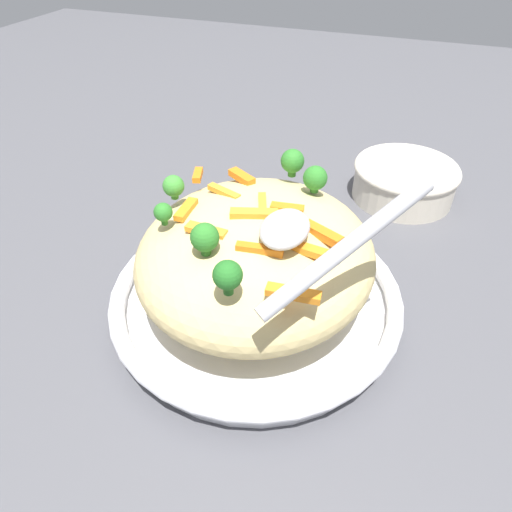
% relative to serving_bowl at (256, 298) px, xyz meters
% --- Properties ---
extents(ground_plane, '(2.40, 2.40, 0.00)m').
position_rel_serving_bowl_xyz_m(ground_plane, '(0.00, 0.00, -0.02)').
color(ground_plane, '#4C4C51').
extents(serving_bowl, '(0.30, 0.30, 0.04)m').
position_rel_serving_bowl_xyz_m(serving_bowl, '(0.00, 0.00, 0.00)').
color(serving_bowl, silver).
rests_on(serving_bowl, ground_plane).
extents(pasta_mound, '(0.24, 0.23, 0.10)m').
position_rel_serving_bowl_xyz_m(pasta_mound, '(0.00, 0.00, 0.06)').
color(pasta_mound, '#D1BA7A').
rests_on(pasta_mound, serving_bowl).
extents(carrot_piece_0, '(0.01, 0.04, 0.01)m').
position_rel_serving_bowl_xyz_m(carrot_piece_0, '(-0.04, 0.03, 0.10)').
color(carrot_piece_0, orange).
rests_on(carrot_piece_0, pasta_mound).
extents(carrot_piece_1, '(0.03, 0.02, 0.01)m').
position_rel_serving_bowl_xyz_m(carrot_piece_1, '(0.02, 0.00, 0.11)').
color(carrot_piece_1, orange).
rests_on(carrot_piece_1, pasta_mound).
extents(carrot_piece_2, '(0.02, 0.04, 0.01)m').
position_rel_serving_bowl_xyz_m(carrot_piece_2, '(-0.01, -0.06, 0.10)').
color(carrot_piece_2, orange).
rests_on(carrot_piece_2, pasta_mound).
extents(carrot_piece_3, '(0.02, 0.04, 0.01)m').
position_rel_serving_bowl_xyz_m(carrot_piece_3, '(-0.01, -0.00, 0.11)').
color(carrot_piece_3, orange).
rests_on(carrot_piece_3, pasta_mound).
extents(carrot_piece_4, '(0.01, 0.04, 0.01)m').
position_rel_serving_bowl_xyz_m(carrot_piece_4, '(-0.05, -0.02, 0.10)').
color(carrot_piece_4, orange).
rests_on(carrot_piece_4, pasta_mound).
extents(carrot_piece_5, '(0.01, 0.04, 0.01)m').
position_rel_serving_bowl_xyz_m(carrot_piece_5, '(-0.03, -0.06, 0.10)').
color(carrot_piece_5, orange).
rests_on(carrot_piece_5, pasta_mound).
extents(carrot_piece_6, '(0.01, 0.04, 0.01)m').
position_rel_serving_bowl_xyz_m(carrot_piece_6, '(-0.08, -0.06, 0.10)').
color(carrot_piece_6, orange).
rests_on(carrot_piece_6, pasta_mound).
extents(carrot_piece_7, '(0.03, 0.01, 0.01)m').
position_rel_serving_bowl_xyz_m(carrot_piece_7, '(-0.01, 0.06, 0.10)').
color(carrot_piece_7, orange).
rests_on(carrot_piece_7, pasta_mound).
extents(carrot_piece_8, '(0.01, 0.03, 0.01)m').
position_rel_serving_bowl_xyz_m(carrot_piece_8, '(0.02, -0.02, 0.10)').
color(carrot_piece_8, orange).
rests_on(carrot_piece_8, pasta_mound).
extents(carrot_piece_9, '(0.03, 0.03, 0.01)m').
position_rel_serving_bowl_xyz_m(carrot_piece_9, '(0.06, 0.04, 0.10)').
color(carrot_piece_9, orange).
rests_on(carrot_piece_9, pasta_mound).
extents(carrot_piece_10, '(0.03, 0.02, 0.01)m').
position_rel_serving_bowl_xyz_m(carrot_piece_10, '(0.05, 0.08, 0.10)').
color(carrot_piece_10, orange).
rests_on(carrot_piece_10, pasta_mound).
extents(carrot_piece_11, '(0.02, 0.04, 0.01)m').
position_rel_serving_bowl_xyz_m(carrot_piece_11, '(0.03, 0.04, 0.10)').
color(carrot_piece_11, orange).
rests_on(carrot_piece_11, pasta_mound).
extents(broccoli_floret_0, '(0.02, 0.02, 0.03)m').
position_rel_serving_bowl_xyz_m(broccoli_floret_0, '(0.09, -0.01, 0.11)').
color(broccoli_floret_0, '#296820').
rests_on(broccoli_floret_0, pasta_mound).
extents(broccoli_floret_1, '(0.02, 0.02, 0.03)m').
position_rel_serving_bowl_xyz_m(broccoli_floret_1, '(-0.10, -0.01, 0.11)').
color(broccoli_floret_1, '#205B1C').
rests_on(broccoli_floret_1, pasta_mound).
extents(broccoli_floret_2, '(0.02, 0.02, 0.03)m').
position_rel_serving_bowl_xyz_m(broccoli_floret_2, '(0.07, -0.04, 0.11)').
color(broccoli_floret_2, '#296820').
rests_on(broccoli_floret_2, pasta_mound).
extents(broccoli_floret_3, '(0.02, 0.02, 0.02)m').
position_rel_serving_bowl_xyz_m(broccoli_floret_3, '(0.01, 0.09, 0.11)').
color(broccoli_floret_3, '#377928').
rests_on(broccoli_floret_3, pasta_mound).
extents(broccoli_floret_4, '(0.02, 0.02, 0.02)m').
position_rel_serving_bowl_xyz_m(broccoli_floret_4, '(-0.03, 0.07, 0.11)').
color(broccoli_floret_4, '#296820').
rests_on(broccoli_floret_4, pasta_mound).
extents(broccoli_floret_5, '(0.02, 0.02, 0.03)m').
position_rel_serving_bowl_xyz_m(broccoli_floret_5, '(-0.06, 0.02, 0.11)').
color(broccoli_floret_5, '#296820').
rests_on(broccoli_floret_5, pasta_mound).
extents(serving_spoon, '(0.13, 0.13, 0.07)m').
position_rel_serving_bowl_xyz_m(serving_spoon, '(-0.04, -0.05, 0.12)').
color(serving_spoon, '#B7B7BC').
rests_on(serving_spoon, pasta_mound).
extents(companion_bowl, '(0.15, 0.15, 0.05)m').
position_rel_serving_bowl_xyz_m(companion_bowl, '(0.29, -0.12, 0.01)').
color(companion_bowl, beige).
rests_on(companion_bowl, ground_plane).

